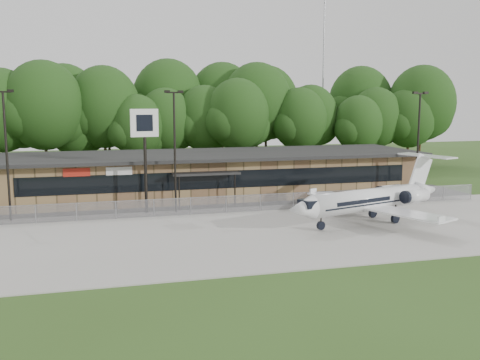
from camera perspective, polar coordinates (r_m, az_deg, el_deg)
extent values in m
plane|color=#2F4A1A|center=(31.34, 6.80, -9.02)|extent=(160.00, 160.00, 0.00)
cube|color=#9E9B93|center=(38.59, 2.38, -5.56)|extent=(64.00, 18.00, 0.08)
cube|color=#383835|center=(49.43, -1.60, -2.46)|extent=(50.00, 9.00, 0.06)
cube|color=olive|center=(53.43, -2.72, 0.50)|extent=(40.00, 10.00, 4.00)
cube|color=black|center=(48.55, -1.47, 0.06)|extent=(36.00, 0.08, 1.60)
cube|color=black|center=(52.69, -2.62, 2.75)|extent=(41.00, 11.50, 0.30)
cube|color=black|center=(47.46, -3.65, 0.71)|extent=(6.00, 1.60, 0.20)
cube|color=red|center=(47.09, -17.03, 0.78)|extent=(2.20, 0.06, 0.70)
cube|color=silver|center=(47.09, -12.78, 0.95)|extent=(2.20, 0.06, 0.70)
cube|color=gray|center=(45.00, -0.27, -2.60)|extent=(46.00, 0.03, 1.50)
cube|color=gray|center=(44.86, -0.27, -1.66)|extent=(46.00, 0.04, 0.04)
cylinder|color=gray|center=(82.74, 8.85, 10.51)|extent=(0.20, 0.20, 25.00)
cylinder|color=black|center=(44.96, -23.61, 2.16)|extent=(0.18, 0.18, 10.00)
cube|color=black|center=(44.75, -23.99, 8.59)|extent=(1.20, 0.12, 0.12)
cube|color=black|center=(44.67, -23.29, 8.73)|extent=(0.45, 0.30, 0.22)
cylinder|color=black|center=(44.87, -6.96, 2.79)|extent=(0.18, 0.18, 10.00)
cube|color=black|center=(44.66, -7.08, 9.25)|extent=(1.20, 0.12, 0.12)
cube|color=black|center=(44.59, -7.79, 9.33)|extent=(0.45, 0.30, 0.22)
cube|color=black|center=(44.74, -6.37, 9.35)|extent=(0.45, 0.30, 0.22)
cylinder|color=black|center=(53.18, 18.43, 3.29)|extent=(0.18, 0.18, 10.00)
cube|color=black|center=(53.00, 18.69, 8.74)|extent=(1.20, 0.12, 0.12)
cube|color=black|center=(52.70, 18.19, 8.84)|extent=(0.45, 0.30, 0.22)
cube|color=black|center=(53.31, 19.19, 8.78)|extent=(0.45, 0.30, 0.22)
cylinder|color=silver|center=(41.85, 13.35, -2.19)|extent=(10.70, 4.70, 1.71)
cone|color=silver|center=(37.66, 6.43, -3.19)|extent=(2.53, 2.25, 1.71)
cone|color=silver|center=(46.60, 19.02, -1.16)|extent=(2.74, 2.31, 1.71)
cube|color=silver|center=(39.99, 17.43, -3.55)|extent=(4.09, 6.80, 0.13)
cube|color=silver|center=(44.80, 10.63, -2.04)|extent=(4.09, 6.80, 0.13)
cylinder|color=silver|center=(43.74, 18.15, -1.72)|extent=(2.52, 1.59, 0.96)
cylinder|color=silver|center=(45.47, 15.59, -1.24)|extent=(2.52, 1.59, 0.96)
cube|color=silver|center=(45.97, 18.69, 0.68)|extent=(2.55, 0.90, 3.21)
cube|color=silver|center=(46.31, 19.28, 2.36)|extent=(2.74, 5.09, 0.11)
cube|color=black|center=(38.06, 7.33, -2.62)|extent=(1.39, 1.53, 0.53)
cube|color=black|center=(43.49, 15.08, -3.79)|extent=(1.55, 2.69, 0.75)
cylinder|color=black|center=(39.16, 8.62, -4.94)|extent=(0.80, 0.80, 0.23)
cylinder|color=black|center=(44.99, -10.06, 1.65)|extent=(0.27, 0.27, 8.31)
cube|color=silver|center=(44.72, -10.17, 6.02)|extent=(2.30, 0.45, 2.28)
cube|color=black|center=(44.59, -10.14, 6.01)|extent=(1.35, 0.15, 1.35)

